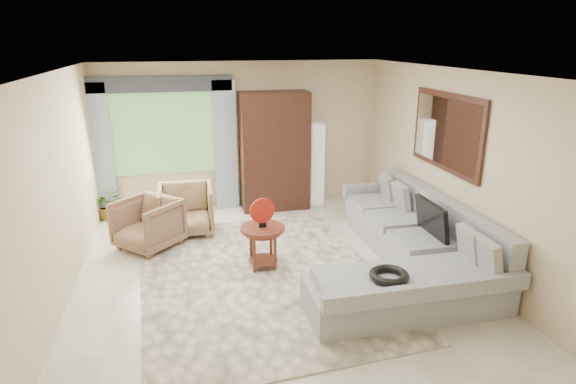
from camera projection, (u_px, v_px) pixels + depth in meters
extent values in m
plane|color=silver|center=(275.00, 278.00, 6.23)|extent=(6.00, 6.00, 0.00)
cube|color=#F3DEC0|center=(261.00, 276.00, 6.26)|extent=(3.26, 4.19, 0.02)
cube|color=#A1A4A9|center=(402.00, 236.00, 7.06)|extent=(0.90, 2.40, 0.40)
cube|color=#A1A4A9|center=(407.00, 295.00, 5.42)|extent=(2.30, 0.80, 0.40)
cube|color=#A1A4A9|center=(440.00, 215.00, 6.63)|extent=(0.20, 3.20, 0.50)
cube|color=#A1A4A9|center=(369.00, 190.00, 8.15)|extent=(0.90, 0.16, 0.22)
cube|color=#A1A4A9|center=(430.00, 292.00, 4.92)|extent=(2.30, 0.10, 0.18)
cube|color=black|center=(432.00, 219.00, 6.27)|extent=(0.14, 0.74, 0.48)
torus|color=black|center=(389.00, 275.00, 5.15)|extent=(0.43, 0.43, 0.09)
cylinder|color=#512115|center=(263.00, 228.00, 6.34)|extent=(0.59, 0.59, 0.04)
cylinder|color=#512115|center=(263.00, 250.00, 6.44)|extent=(0.39, 0.39, 0.54)
cylinder|color=#AC1E11|center=(262.00, 211.00, 6.27)|extent=(0.34, 0.08, 0.34)
imported|color=#946A51|center=(148.00, 224.00, 7.04)|extent=(1.14, 1.14, 0.74)
imported|color=#9C8155|center=(186.00, 210.00, 7.58)|extent=(0.85, 0.87, 0.78)
imported|color=#999999|center=(106.00, 204.00, 8.22)|extent=(0.59, 0.56, 0.52)
cube|color=black|center=(274.00, 151.00, 8.55)|extent=(1.20, 0.55, 2.10)
cube|color=silver|center=(316.00, 164.00, 8.87)|extent=(0.24, 0.24, 1.50)
cube|color=#669E59|center=(163.00, 134.00, 8.27)|extent=(1.80, 0.04, 1.40)
cube|color=#9EB7CC|center=(100.00, 152.00, 8.03)|extent=(0.40, 0.08, 2.30)
cube|color=#9EB7CC|center=(225.00, 146.00, 8.48)|extent=(0.40, 0.08, 2.30)
cube|color=#1E232D|center=(159.00, 84.00, 7.94)|extent=(2.40, 0.12, 0.26)
cube|color=black|center=(447.00, 132.00, 6.55)|extent=(0.04, 1.70, 1.05)
cube|color=white|center=(445.00, 132.00, 6.54)|extent=(0.02, 1.54, 0.90)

